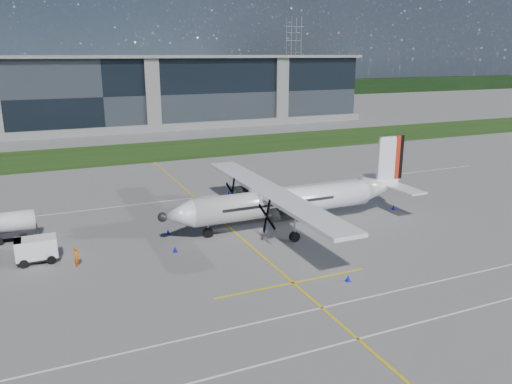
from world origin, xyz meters
name	(u,v)px	position (x,y,z in m)	size (l,w,h in m)	color
ground	(133,163)	(0.00, 40.00, 0.00)	(400.00, 400.00, 0.00)	slate
grass_strip	(124,153)	(0.00, 48.00, 0.02)	(400.00, 18.00, 0.04)	#1B380F
terminal_building	(97,94)	(0.00, 80.00, 7.50)	(120.00, 20.00, 15.00)	black
tree_line	(76,95)	(0.00, 140.00, 3.00)	(400.00, 6.00, 6.00)	black
pylon_east	(293,56)	(85.00, 150.00, 15.00)	(9.00, 4.60, 30.00)	gray
yellow_taxiway_centerline	(218,218)	(3.00, 10.00, 0.01)	(0.20, 70.00, 0.01)	yellow
white_lane_line	(312,351)	(0.00, -14.00, 0.01)	(90.00, 0.15, 0.01)	white
turboprop_aircraft	(293,185)	(8.81, 5.25, 3.95)	(25.40, 26.34, 7.90)	white
baggage_tug	(37,250)	(-13.74, 5.50, 0.98)	(3.28, 1.97, 1.97)	white
ground_crew_person	(76,256)	(-10.95, 3.21, 0.93)	(0.75, 0.54, 1.85)	#F25907
safety_cone_portwing	(348,278)	(6.78, -7.35, 0.25)	(0.36, 0.36, 0.50)	#0B0ECA
safety_cone_nose_stbd	(168,232)	(-2.77, 7.43, 0.25)	(0.36, 0.36, 0.50)	#0B0ECA
safety_cone_tail	(393,207)	(20.95, 5.34, 0.25)	(0.36, 0.36, 0.50)	#0B0ECA
safety_cone_nose_port	(175,249)	(-3.26, 3.10, 0.25)	(0.36, 0.36, 0.50)	#0B0ECA
safety_cone_stbdwing	(229,192)	(7.17, 17.99, 0.25)	(0.36, 0.36, 0.50)	#0B0ECA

